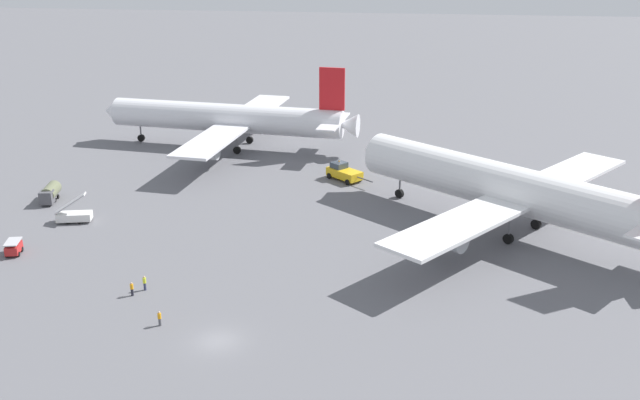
{
  "coord_description": "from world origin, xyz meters",
  "views": [
    {
      "loc": [
        17.99,
        -58.24,
        36.55
      ],
      "look_at": [
        5.75,
        28.99,
        4.0
      ],
      "focal_mm": 40.8,
      "sensor_mm": 36.0,
      "label": 1
    }
  ],
  "objects_px": {
    "ground_crew_marshaller_foreground": "(145,283)",
    "ground_crew_ramp_agent_by_cones": "(132,289)",
    "airliner_being_pushed": "(507,188)",
    "gse_fuel_bowser_stubby": "(50,193)",
    "gse_baggage_cart_trailing": "(14,248)",
    "pushback_tug": "(344,172)",
    "ground_crew_wing_walker_right": "(160,318)",
    "airliner_at_gate_left": "(229,119)",
    "gse_stair_truck_yellow": "(74,215)"
  },
  "relations": [
    {
      "from": "ground_crew_marshaller_foreground",
      "to": "ground_crew_ramp_agent_by_cones",
      "type": "relative_size",
      "value": 1.07
    },
    {
      "from": "gse_stair_truck_yellow",
      "to": "ground_crew_ramp_agent_by_cones",
      "type": "bearing_deg",
      "value": -50.56
    },
    {
      "from": "gse_fuel_bowser_stubby",
      "to": "ground_crew_marshaller_foreground",
      "type": "bearing_deg",
      "value": -46.28
    },
    {
      "from": "airliner_at_gate_left",
      "to": "ground_crew_wing_walker_right",
      "type": "distance_m",
      "value": 63.38
    },
    {
      "from": "ground_crew_ramp_agent_by_cones",
      "to": "ground_crew_marshaller_foreground",
      "type": "bearing_deg",
      "value": 58.46
    },
    {
      "from": "airliner_being_pushed",
      "to": "gse_baggage_cart_trailing",
      "type": "xyz_separation_m",
      "value": [
        -59.24,
        -15.93,
        -4.94
      ]
    },
    {
      "from": "pushback_tug",
      "to": "ground_crew_marshaller_foreground",
      "type": "height_order",
      "value": "pushback_tug"
    },
    {
      "from": "ground_crew_ramp_agent_by_cones",
      "to": "pushback_tug",
      "type": "bearing_deg",
      "value": 66.45
    },
    {
      "from": "airliner_at_gate_left",
      "to": "gse_baggage_cart_trailing",
      "type": "bearing_deg",
      "value": -106.06
    },
    {
      "from": "pushback_tug",
      "to": "gse_fuel_bowser_stubby",
      "type": "distance_m",
      "value": 43.74
    },
    {
      "from": "airliner_being_pushed",
      "to": "gse_baggage_cart_trailing",
      "type": "bearing_deg",
      "value": -164.95
    },
    {
      "from": "gse_fuel_bowser_stubby",
      "to": "gse_baggage_cart_trailing",
      "type": "bearing_deg",
      "value": -75.87
    },
    {
      "from": "gse_baggage_cart_trailing",
      "to": "gse_fuel_bowser_stubby",
      "type": "bearing_deg",
      "value": 104.13
    },
    {
      "from": "airliner_being_pushed",
      "to": "gse_baggage_cart_trailing",
      "type": "relative_size",
      "value": 14.03
    },
    {
      "from": "ground_crew_wing_walker_right",
      "to": "gse_baggage_cart_trailing",
      "type": "bearing_deg",
      "value": 149.23
    },
    {
      "from": "pushback_tug",
      "to": "ground_crew_wing_walker_right",
      "type": "distance_m",
      "value": 49.13
    },
    {
      "from": "ground_crew_ramp_agent_by_cones",
      "to": "gse_fuel_bowser_stubby",
      "type": "bearing_deg",
      "value": 131.03
    },
    {
      "from": "airliner_at_gate_left",
      "to": "pushback_tug",
      "type": "bearing_deg",
      "value": -34.25
    },
    {
      "from": "airliner_at_gate_left",
      "to": "airliner_being_pushed",
      "type": "bearing_deg",
      "value": -35.94
    },
    {
      "from": "pushback_tug",
      "to": "gse_fuel_bowser_stubby",
      "type": "relative_size",
      "value": 1.5
    },
    {
      "from": "ground_crew_ramp_agent_by_cones",
      "to": "airliner_at_gate_left",
      "type": "bearing_deg",
      "value": 94.16
    },
    {
      "from": "airliner_at_gate_left",
      "to": "ground_crew_marshaller_foreground",
      "type": "xyz_separation_m",
      "value": [
        5.01,
        -55.48,
        -4.44
      ]
    },
    {
      "from": "gse_baggage_cart_trailing",
      "to": "gse_fuel_bowser_stubby",
      "type": "xyz_separation_m",
      "value": [
        -4.49,
        17.82,
        0.47
      ]
    },
    {
      "from": "airliner_being_pushed",
      "to": "gse_fuel_bowser_stubby",
      "type": "distance_m",
      "value": 63.91
    },
    {
      "from": "airliner_being_pushed",
      "to": "ground_crew_marshaller_foreground",
      "type": "xyz_separation_m",
      "value": [
        -40.21,
        -22.7,
        -4.92
      ]
    },
    {
      "from": "gse_baggage_cart_trailing",
      "to": "ground_crew_marshaller_foreground",
      "type": "height_order",
      "value": "gse_baggage_cart_trailing"
    },
    {
      "from": "airliner_being_pushed",
      "to": "gse_stair_truck_yellow",
      "type": "bearing_deg",
      "value": -174.9
    },
    {
      "from": "gse_stair_truck_yellow",
      "to": "gse_fuel_bowser_stubby",
      "type": "distance_m",
      "value": 9.86
    },
    {
      "from": "pushback_tug",
      "to": "gse_baggage_cart_trailing",
      "type": "relative_size",
      "value": 2.56
    },
    {
      "from": "ground_crew_wing_walker_right",
      "to": "gse_stair_truck_yellow",
      "type": "bearing_deg",
      "value": 130.06
    },
    {
      "from": "airliner_being_pushed",
      "to": "pushback_tug",
      "type": "height_order",
      "value": "airliner_being_pushed"
    },
    {
      "from": "airliner_at_gate_left",
      "to": "ground_crew_wing_walker_right",
      "type": "bearing_deg",
      "value": -81.61
    },
    {
      "from": "gse_stair_truck_yellow",
      "to": "pushback_tug",
      "type": "bearing_deg",
      "value": 33.79
    },
    {
      "from": "ground_crew_marshaller_foreground",
      "to": "ground_crew_wing_walker_right",
      "type": "bearing_deg",
      "value": -59.19
    },
    {
      "from": "airliner_being_pushed",
      "to": "ground_crew_wing_walker_right",
      "type": "distance_m",
      "value": 46.97
    },
    {
      "from": "airliner_being_pushed",
      "to": "gse_fuel_bowser_stubby",
      "type": "bearing_deg",
      "value": 178.3
    },
    {
      "from": "pushback_tug",
      "to": "gse_stair_truck_yellow",
      "type": "height_order",
      "value": "gse_stair_truck_yellow"
    },
    {
      "from": "gse_fuel_bowser_stubby",
      "to": "airliner_being_pushed",
      "type": "bearing_deg",
      "value": -1.7
    },
    {
      "from": "gse_fuel_bowser_stubby",
      "to": "pushback_tug",
      "type": "bearing_deg",
      "value": 21.02
    },
    {
      "from": "pushback_tug",
      "to": "gse_stair_truck_yellow",
      "type": "bearing_deg",
      "value": -146.21
    },
    {
      "from": "airliner_at_gate_left",
      "to": "ground_crew_wing_walker_right",
      "type": "relative_size",
      "value": 30.44
    },
    {
      "from": "gse_stair_truck_yellow",
      "to": "ground_crew_wing_walker_right",
      "type": "distance_m",
      "value": 32.27
    },
    {
      "from": "gse_stair_truck_yellow",
      "to": "gse_fuel_bowser_stubby",
      "type": "bearing_deg",
      "value": 135.03
    },
    {
      "from": "gse_fuel_bowser_stubby",
      "to": "ground_crew_ramp_agent_by_cones",
      "type": "xyz_separation_m",
      "value": [
        22.65,
        -26.02,
        -0.51
      ]
    },
    {
      "from": "ground_crew_marshaller_foreground",
      "to": "gse_fuel_bowser_stubby",
      "type": "bearing_deg",
      "value": 133.72
    },
    {
      "from": "gse_fuel_bowser_stubby",
      "to": "ground_crew_ramp_agent_by_cones",
      "type": "height_order",
      "value": "gse_fuel_bowser_stubby"
    },
    {
      "from": "airliner_being_pushed",
      "to": "pushback_tug",
      "type": "xyz_separation_m",
      "value": [
        -22.9,
        17.58,
        -4.57
      ]
    },
    {
      "from": "gse_baggage_cart_trailing",
      "to": "ground_crew_wing_walker_right",
      "type": "xyz_separation_m",
      "value": [
        23.25,
        -13.84,
        -0.05
      ]
    },
    {
      "from": "pushback_tug",
      "to": "ground_crew_wing_walker_right",
      "type": "relative_size",
      "value": 4.94
    },
    {
      "from": "ground_crew_wing_walker_right",
      "to": "gse_fuel_bowser_stubby",
      "type": "bearing_deg",
      "value": 131.22
    }
  ]
}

